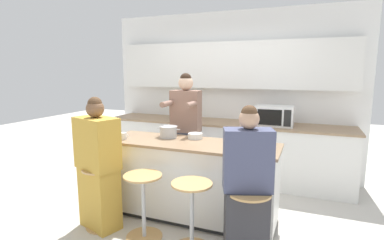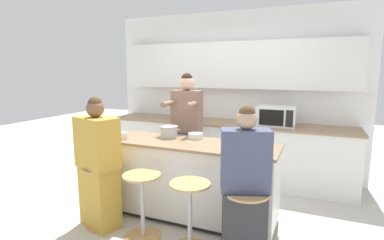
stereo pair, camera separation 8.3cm
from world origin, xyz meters
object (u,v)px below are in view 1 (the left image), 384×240
Objects in this scene: potted_plant at (177,108)px; bar_stool_center_right at (192,212)px; bar_stool_rightmost at (248,223)px; fruit_bowl at (195,136)px; bar_stool_center_left at (143,202)px; banana_bunch at (250,145)px; bar_stool_leftmost at (102,193)px; person_wrapped_blanket at (98,168)px; cooking_pot at (168,132)px; kitchen_island at (190,179)px; coffee_cup_near at (124,136)px; person_seated_near at (247,193)px; person_cooking at (186,135)px; microwave at (274,116)px; juice_carton at (258,142)px.

bar_stool_center_right is at bearing -62.27° from potted_plant.
bar_stool_rightmost is 3.85× the size of fruit_bowl.
banana_bunch is (0.96, 0.64, 0.55)m from bar_stool_center_left.
potted_plant reaches higher than bar_stool_rightmost.
bar_stool_leftmost is 1.72m from banana_bunch.
person_wrapped_blanket is 1.67m from banana_bunch.
banana_bunch is at bearing 22.19° from bar_stool_leftmost.
kitchen_island is at bearing -20.59° from cooking_pot.
bar_stool_leftmost is 0.71m from coffee_cup_near.
bar_stool_leftmost is at bearing 53.31° from person_wrapped_blanket.
bar_stool_leftmost is 1.09m from bar_stool_center_right.
bar_stool_leftmost is (-0.82, -0.58, -0.07)m from kitchen_island.
person_seated_near is 2.63m from potted_plant.
person_cooking is at bearing 85.26° from person_wrapped_blanket.
fruit_bowl is at bearing 167.21° from banana_bunch.
kitchen_island is at bearing -87.74° from fruit_bowl.
bar_stool_leftmost is at bearing -115.61° from person_cooking.
coffee_cup_near is at bearing -155.85° from fruit_bowl.
bar_stool_center_right is 0.47× the size of person_wrapped_blanket.
person_wrapped_blanket reaches higher than cooking_pot.
kitchen_island is 18.14× the size of coffee_cup_near.
microwave reaches higher than bar_stool_leftmost.
bar_stool_center_left is 1.00× the size of bar_stool_center_right.
banana_bunch is 0.75× the size of juice_carton.
person_wrapped_blanket reaches higher than bar_stool_rightmost.
fruit_bowl is 1.58× the size of coffee_cup_near.
coffee_cup_near is at bearing -168.39° from kitchen_island.
coffee_cup_near is (-0.46, -0.29, -0.03)m from cooking_pot.
person_cooking reaches higher than bar_stool_rightmost.
bar_stool_rightmost is 1.25× the size of microwave.
person_cooking reaches higher than fruit_bowl.
coffee_cup_near is 1.60m from juice_carton.
potted_plant is at bearing 109.91° from cooking_pot.
person_seated_near reaches higher than coffee_cup_near.
bar_stool_leftmost and bar_stool_rightmost have the same top height.
microwave is at bearing 85.78° from banana_bunch.
kitchen_island is 0.69m from bar_stool_center_right.
bar_stool_center_left is at bearing -75.27° from potted_plant.
bar_stool_center_left is 1.25× the size of microwave.
person_seated_near is (1.61, -0.01, 0.26)m from bar_stool_leftmost.
bar_stool_leftmost is at bearing 177.39° from bar_stool_center_left.
person_seated_near is at bearing -50.61° from person_cooking.
person_seated_near is (1.63, 0.00, -0.03)m from person_wrapped_blanket.
fruit_bowl is 0.72m from banana_bunch.
bar_stool_rightmost is 0.27m from person_seated_near.
bar_stool_center_left is 1.31m from person_cooking.
potted_plant reaches higher than juice_carton.
potted_plant reaches higher than bar_stool_leftmost.
microwave is (1.61, 1.97, 0.69)m from bar_stool_leftmost.
fruit_bowl is 1.49m from potted_plant.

